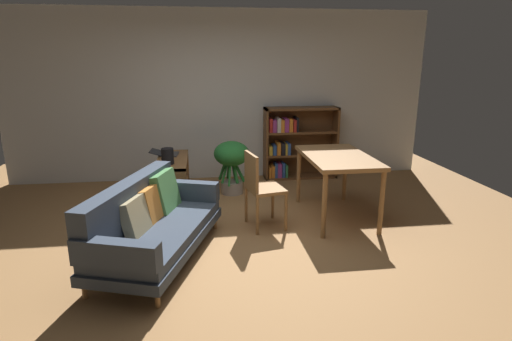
{
  "coord_description": "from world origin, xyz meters",
  "views": [
    {
      "loc": [
        -0.34,
        -4.05,
        1.96
      ],
      "look_at": [
        0.25,
        0.28,
        0.75
      ],
      "focal_mm": 28.8,
      "sensor_mm": 36.0,
      "label": 1
    }
  ],
  "objects": [
    {
      "name": "ground_plane",
      "position": [
        0.0,
        0.0,
        0.0
      ],
      "size": [
        8.16,
        8.16,
        0.0
      ],
      "primitive_type": "plane",
      "color": "#9E7042"
    },
    {
      "name": "back_wall_panel",
      "position": [
        0.0,
        2.7,
        1.35
      ],
      "size": [
        6.8,
        0.1,
        2.7
      ],
      "primitive_type": "cube",
      "color": "silver",
      "rests_on": "ground_plane"
    },
    {
      "name": "fabric_couch",
      "position": [
        -0.87,
        -0.12,
        0.38
      ],
      "size": [
        1.3,
        1.94,
        0.78
      ],
      "color": "olive",
      "rests_on": "ground_plane"
    },
    {
      "name": "media_console",
      "position": [
        -0.74,
        1.49,
        0.31
      ],
      "size": [
        0.4,
        1.1,
        0.63
      ],
      "color": "brown",
      "rests_on": "ground_plane"
    },
    {
      "name": "open_laptop",
      "position": [
        -0.84,
        1.72,
        0.65
      ],
      "size": [
        0.4,
        0.32,
        0.08
      ],
      "color": "#333338",
      "rests_on": "media_console"
    },
    {
      "name": "desk_speaker",
      "position": [
        -0.78,
        1.2,
        0.73
      ],
      "size": [
        0.16,
        0.16,
        0.21
      ],
      "color": "black",
      "rests_on": "media_console"
    },
    {
      "name": "potted_floor_plant",
      "position": [
        0.09,
        1.78,
        0.52
      ],
      "size": [
        0.52,
        0.52,
        0.79
      ],
      "color": "#9E9389",
      "rests_on": "ground_plane"
    },
    {
      "name": "dining_table",
      "position": [
        1.31,
        0.66,
        0.71
      ],
      "size": [
        0.77,
        1.3,
        0.8
      ],
      "color": "olive",
      "rests_on": "ground_plane"
    },
    {
      "name": "dining_chair_near",
      "position": [
        0.32,
        0.46,
        0.52
      ],
      "size": [
        0.47,
        0.52,
        0.91
      ],
      "color": "olive",
      "rests_on": "ground_plane"
    },
    {
      "name": "bookshelf",
      "position": [
        1.2,
        2.5,
        0.59
      ],
      "size": [
        1.21,
        0.34,
        1.18
      ],
      "color": "brown",
      "rests_on": "ground_plane"
    }
  ]
}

